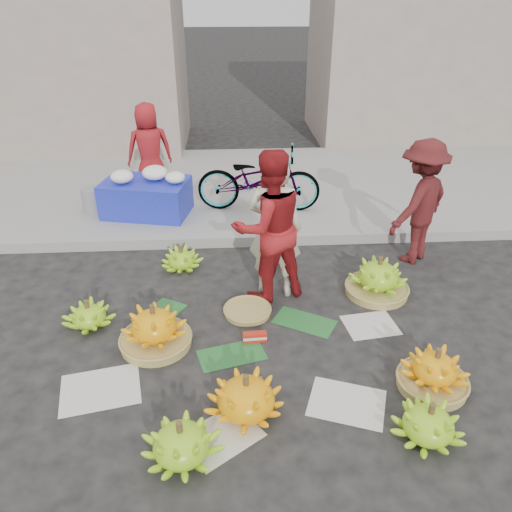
{
  "coord_description": "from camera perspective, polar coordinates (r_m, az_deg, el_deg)",
  "views": [
    {
      "loc": [
        -0.09,
        -4.05,
        3.25
      ],
      "look_at": [
        0.19,
        0.55,
        0.7
      ],
      "focal_mm": 35.0,
      "sensor_mm": 36.0,
      "label": 1
    }
  ],
  "objects": [
    {
      "name": "ground",
      "position": [
        5.2,
        -1.71,
        -9.8
      ],
      "size": [
        80.0,
        80.0,
        0.0
      ],
      "primitive_type": "plane",
      "color": "black",
      "rests_on": "ground"
    },
    {
      "name": "curb",
      "position": [
        7.02,
        -2.33,
        2.0
      ],
      "size": [
        40.0,
        0.25,
        0.15
      ],
      "primitive_type": "cube",
      "color": "gray",
      "rests_on": "ground"
    },
    {
      "name": "sidewalk",
      "position": [
        8.94,
        -2.65,
        8.01
      ],
      "size": [
        40.0,
        4.0,
        0.12
      ],
      "primitive_type": "cube",
      "color": "gray",
      "rests_on": "ground"
    },
    {
      "name": "building_left",
      "position": [
        11.98,
        -24.1,
        20.68
      ],
      "size": [
        6.0,
        3.0,
        4.0
      ],
      "primitive_type": "cube",
      "color": "gray",
      "rests_on": "sidewalk"
    },
    {
      "name": "building_right",
      "position": [
        12.64,
        19.64,
        24.07
      ],
      "size": [
        5.0,
        3.0,
        5.0
      ],
      "primitive_type": "cube",
      "color": "gray",
      "rests_on": "sidewalk"
    },
    {
      "name": "newspaper_scatter",
      "position": [
        4.6,
        -1.36,
        -16.01
      ],
      "size": [
        3.2,
        1.8,
        0.0
      ],
      "primitive_type": null,
      "color": "silver",
      "rests_on": "ground"
    },
    {
      "name": "banana_leaves",
      "position": [
        5.35,
        -2.87,
        -8.46
      ],
      "size": [
        2.0,
        1.0,
        0.0
      ],
      "primitive_type": null,
      "color": "#1C5525",
      "rests_on": "ground"
    },
    {
      "name": "banana_bunch_0",
      "position": [
        5.14,
        -11.53,
        -8.05
      ],
      "size": [
        0.75,
        0.75,
        0.48
      ],
      "rotation": [
        0.0,
        0.0,
        -0.21
      ],
      "color": "olive",
      "rests_on": "ground"
    },
    {
      "name": "banana_bunch_1",
      "position": [
        4.1,
        -8.57,
        -20.32
      ],
      "size": [
        0.79,
        0.79,
        0.38
      ],
      "rotation": [
        0.0,
        0.0,
        0.4
      ],
      "color": "#70BA1A",
      "rests_on": "ground"
    },
    {
      "name": "banana_bunch_2",
      "position": [
        4.36,
        -1.13,
        -15.77
      ],
      "size": [
        0.69,
        0.69,
        0.42
      ],
      "rotation": [
        0.0,
        0.0,
        -0.02
      ],
      "color": "#FCAA0C",
      "rests_on": "ground"
    },
    {
      "name": "banana_bunch_3",
      "position": [
        4.42,
        19.14,
        -17.57
      ],
      "size": [
        0.73,
        0.73,
        0.36
      ],
      "rotation": [
        0.0,
        0.0,
        0.35
      ],
      "color": "#70BA1A",
      "rests_on": "ground"
    },
    {
      "name": "banana_bunch_4",
      "position": [
        4.86,
        19.72,
        -12.29
      ],
      "size": [
        0.64,
        0.64,
        0.43
      ],
      "rotation": [
        0.0,
        0.0,
        -0.2
      ],
      "color": "olive",
      "rests_on": "ground"
    },
    {
      "name": "banana_bunch_5",
      "position": [
        5.99,
        13.78,
        -2.43
      ],
      "size": [
        0.75,
        0.75,
        0.49
      ],
      "rotation": [
        0.0,
        0.0,
        -0.19
      ],
      "color": "olive",
      "rests_on": "ground"
    },
    {
      "name": "banana_bunch_6",
      "position": [
        5.63,
        -18.59,
        -6.4
      ],
      "size": [
        0.65,
        0.65,
        0.32
      ],
      "rotation": [
        0.0,
        0.0,
        -0.41
      ],
      "color": "#70BA1A",
      "rests_on": "ground"
    },
    {
      "name": "banana_bunch_7",
      "position": [
        6.46,
        -8.53,
        -0.28
      ],
      "size": [
        0.51,
        0.51,
        0.31
      ],
      "rotation": [
        0.0,
        0.0,
        0.07
      ],
      "color": "#70BA1A",
      "rests_on": "ground"
    },
    {
      "name": "basket_spare",
      "position": [
        5.58,
        -0.99,
        -6.31
      ],
      "size": [
        0.63,
        0.63,
        0.06
      ],
      "primitive_type": "cylinder",
      "rotation": [
        0.0,
        0.0,
        -0.26
      ],
      "color": "olive",
      "rests_on": "ground"
    },
    {
      "name": "incense_stack",
      "position": [
        5.17,
        -0.15,
        -9.21
      ],
      "size": [
        0.25,
        0.09,
        0.1
      ],
      "primitive_type": "cube",
      "rotation": [
        0.0,
        0.0,
        0.06
      ],
      "color": "red",
      "rests_on": "ground"
    },
    {
      "name": "vendor_cream",
      "position": [
        5.57,
        2.15,
        3.18
      ],
      "size": [
        0.68,
        0.53,
        1.67
      ],
      "primitive_type": "imported",
      "rotation": [
        0.0,
        0.0,
        2.92
      ],
      "color": "beige",
      "rests_on": "ground"
    },
    {
      "name": "vendor_red",
      "position": [
        5.49,
        1.45,
        3.34
      ],
      "size": [
        1.03,
        0.91,
        1.76
      ],
      "primitive_type": "imported",
      "rotation": [
        0.0,
        0.0,
        3.48
      ],
      "color": "#A5191A",
      "rests_on": "ground"
    },
    {
      "name": "man_striped",
      "position": [
        6.64,
        18.19,
        5.84
      ],
      "size": [
        1.19,
        1.13,
        1.61
      ],
      "primitive_type": "imported",
      "rotation": [
        0.0,
        0.0,
        3.83
      ],
      "color": "maroon",
      "rests_on": "ground"
    },
    {
      "name": "flower_table",
      "position": [
        7.75,
        -12.39,
        6.81
      ],
      "size": [
        1.38,
        1.03,
        0.73
      ],
      "rotation": [
        0.0,
        0.0,
        -0.21
      ],
      "color": "#1A23AD",
      "rests_on": "sidewalk"
    },
    {
      "name": "grey_bucket",
      "position": [
        8.05,
        -18.08,
        6.07
      ],
      "size": [
        0.34,
        0.34,
        0.38
      ],
      "primitive_type": "cylinder",
      "color": "gray",
      "rests_on": "sidewalk"
    },
    {
      "name": "flower_vendor",
      "position": [
        8.39,
        -12.08,
        11.79
      ],
      "size": [
        0.83,
        0.66,
        1.49
      ],
      "primitive_type": "imported",
      "rotation": [
        0.0,
        0.0,
        3.42
      ],
      "color": "#A5191A",
      "rests_on": "sidewalk"
    },
    {
      "name": "bicycle",
      "position": [
        7.65,
        0.3,
        8.76
      ],
      "size": [
        0.84,
        1.93,
        0.98
      ],
      "primitive_type": "imported",
      "rotation": [
        0.0,
        0.0,
        1.46
      ],
      "color": "gray",
      "rests_on": "sidewalk"
    }
  ]
}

